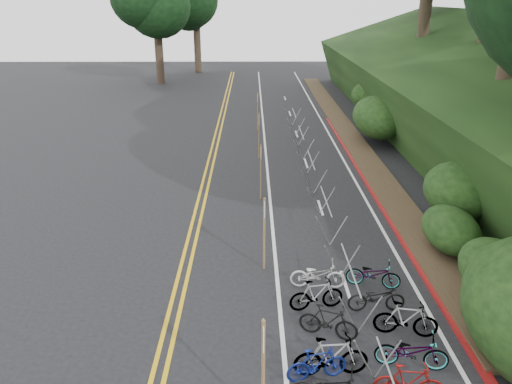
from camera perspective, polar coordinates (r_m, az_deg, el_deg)
ground at (r=12.49m, az=-1.44°, el=-20.36°), size 120.00×120.00×0.00m
road_markings at (r=21.11m, az=0.69°, el=-1.71°), size 7.47×80.00×0.01m
red_curb at (r=23.50m, az=13.05°, el=0.32°), size 0.25×28.00×0.10m
embankment at (r=31.60m, az=23.64°, el=9.25°), size 14.30×48.14×9.11m
bike_racks_rest at (r=23.68m, az=6.30°, el=2.99°), size 1.14×23.00×1.17m
signpost_near at (r=10.46m, az=0.83°, el=-19.42°), size 0.08×0.40×2.60m
signposts_rest at (r=24.30m, az=0.44°, el=5.03°), size 0.08×18.40×2.50m
bike_front at (r=12.22m, az=6.99°, el=-18.92°), size 0.74×1.53×0.88m
bike_valet at (r=12.60m, az=12.99°, el=-17.79°), size 3.25×8.80×1.07m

